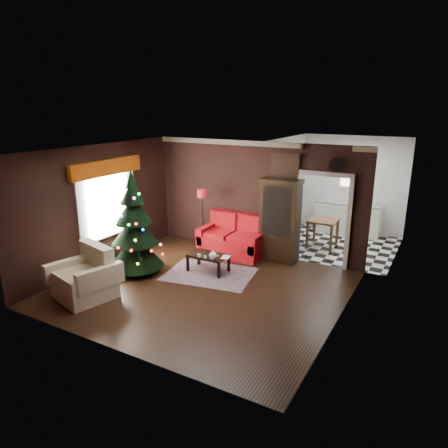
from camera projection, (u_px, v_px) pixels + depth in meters
The scene contains 26 objects.
floor at pixel (203, 288), 8.36m from camera, with size 5.50×5.50×0.00m, color black.
ceiling at pixel (200, 151), 7.57m from camera, with size 5.50×5.50×0.00m, color white.
wall_back at pixel (256, 198), 10.05m from camera, with size 5.50×5.50×0.00m, color black.
wall_front at pixel (109, 265), 5.87m from camera, with size 5.50×5.50×0.00m, color black.
wall_left at pixel (100, 207), 9.26m from camera, with size 5.50×5.50×0.00m, color black.
wall_right at pixel (343, 246), 6.67m from camera, with size 5.50×5.50×0.00m, color black.
doorway at pixel (322, 221), 9.36m from camera, with size 1.10×0.10×2.10m, color silver, non-canonical shape.
left_window at pixel (107, 203), 9.39m from camera, with size 0.05×1.60×1.40m, color white.
valance at pixel (107, 168), 9.12m from camera, with size 0.12×2.10×0.35m, color #803406.
kitchen_floor at pixel (336, 245), 10.91m from camera, with size 3.00×3.00×0.00m, color silver.
kitchen_window at pixel (353, 175), 11.64m from camera, with size 0.70×0.06×0.70m, color white.
rug at pixel (210, 274), 9.05m from camera, with size 1.89×1.38×0.01m, color #5B4855.
loveseat at pixel (233, 235), 10.12m from camera, with size 1.70×0.90×1.00m, color maroon, non-canonical shape.
curio_cabinet at pixel (280, 222), 9.64m from camera, with size 0.90×0.45×1.90m, color black, non-canonical shape.
floor_lamp at pixel (202, 219), 10.36m from camera, with size 0.26×0.26×1.53m, color black, non-canonical shape.
christmas_tree at pixel (134, 227), 8.94m from camera, with size 1.23×1.23×2.34m, color black, non-canonical shape.
armchair at pixel (84, 275), 7.85m from camera, with size 1.02×1.02×1.04m, color tan, non-canonical shape.
coffee_table at pixel (208, 263), 9.15m from camera, with size 0.87×0.52×0.39m, color black, non-canonical shape.
teapot at pixel (213, 256), 8.78m from camera, with size 0.20×0.20×0.19m, color white, non-canonical shape.
cup_a at pixel (199, 255), 8.96m from camera, with size 0.08×0.08×0.07m, color white.
cup_b at pixel (205, 257), 8.89m from camera, with size 0.06×0.06×0.05m, color white.
book at pixel (222, 252), 8.90m from camera, with size 0.17×0.02×0.24m, color gray.
wall_clock at pixel (337, 165), 8.82m from camera, with size 0.32×0.32×0.06m, color white.
painting at pixel (285, 167), 9.42m from camera, with size 0.62×0.05×0.52m, color #A27146.
kitchen_counter at pixel (348, 219), 11.78m from camera, with size 1.80×0.60×0.90m, color white.
kitchen_table at pixel (322, 233), 10.69m from camera, with size 0.70×0.70×0.75m, color brown, non-canonical shape.
Camera 1 is at (4.13, -6.45, 3.64)m, focal length 32.62 mm.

